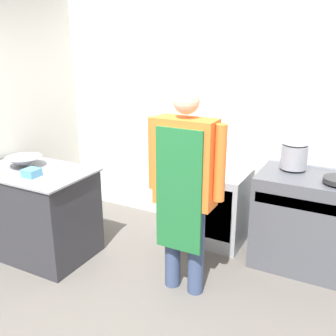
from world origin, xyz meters
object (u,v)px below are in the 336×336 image
Objects in this scene: stove at (310,222)px; person_cook at (185,181)px; stock_pot at (294,155)px; fridge_unit at (214,206)px; mixing_bowl at (24,162)px; plastic_tub at (32,173)px.

person_cook is (-0.91, -0.91, 0.57)m from stove.
fridge_unit is at bearing -176.25° from stock_pot.
person_cook reaches higher than stove.
stock_pot is at bearing 3.75° from fridge_unit.
stove is at bearing 45.12° from person_cook.
person_cook is 4.91× the size of mixing_bowl.
mixing_bowl reaches higher than stove.
stove is 1.41m from person_cook.
fridge_unit is at bearing 32.52° from mixing_bowl.
stock_pot is (0.68, 1.02, 0.05)m from person_cook.
mixing_bowl is 1.36× the size of stock_pot.
stock_pot is at bearing 24.45° from mixing_bowl.
stove is 7.33× the size of plastic_tub.
fridge_unit is 5.75× the size of plastic_tub.
plastic_tub is (-1.47, -0.26, -0.09)m from person_cook.
stove is 1.01m from fridge_unit.
stove is 0.67m from stock_pot.
stock_pot is at bearing 154.10° from stove.
person_cook reaches higher than mixing_bowl.
mixing_bowl reaches higher than fridge_unit.
stove is at bearing 26.24° from plastic_tub.
plastic_tub is at bearing -149.14° from stock_pot.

